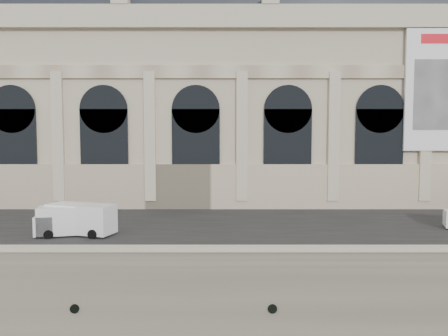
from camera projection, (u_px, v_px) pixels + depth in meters
name	position (u px, v px, depth m)	size (l,w,h in m)	color
quay	(231.00, 215.00, 61.41)	(160.00, 70.00, 6.00)	gray
street	(234.00, 223.00, 40.24)	(160.00, 24.00, 0.06)	#2D2D2D
parapet	(239.00, 257.00, 26.84)	(160.00, 1.40, 1.21)	gray
museum	(185.00, 92.00, 56.08)	(69.00, 18.70, 29.10)	#C3B396
van_b	(78.00, 219.00, 35.62)	(6.05, 3.70, 2.53)	white
van_c	(68.00, 221.00, 35.25)	(5.71, 3.16, 2.40)	white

